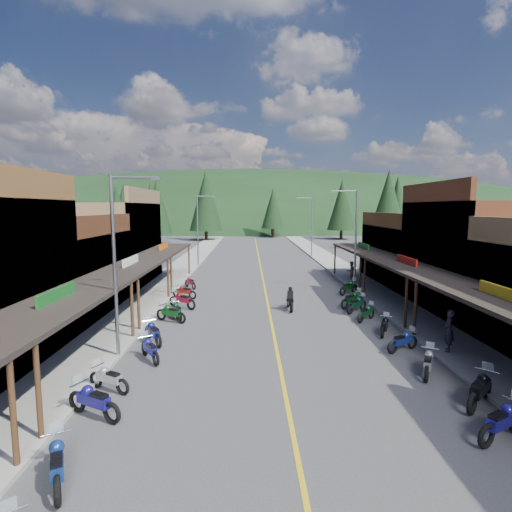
{
  "coord_description": "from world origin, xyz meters",
  "views": [
    {
      "loc": [
        -1.28,
        -23.13,
        6.64
      ],
      "look_at": [
        -0.76,
        6.75,
        3.0
      ],
      "focal_mm": 28.0,
      "sensor_mm": 36.0,
      "label": 1
    }
  ],
  "objects_px": {
    "shop_east_2": "(487,257)",
    "pedestrian_east_b": "(351,271)",
    "streetlight_3": "(311,224)",
    "rider_on_bike": "(290,300)",
    "pine_10": "(157,207)",
    "bike_west_9": "(182,299)",
    "bike_west_6": "(153,331)",
    "bike_east_3": "(480,388)",
    "pine_5": "(397,202)",
    "bike_east_6": "(385,325)",
    "streetlight_0": "(118,258)",
    "bike_west_4": "(109,377)",
    "pine_6": "(465,208)",
    "bike_west_5": "(150,348)",
    "bike_west_3": "(93,399)",
    "pine_9": "(397,209)",
    "shop_west_2": "(50,274)",
    "bike_east_10": "(349,287)",
    "bike_west_11": "(190,282)",
    "pine_2": "(206,201)",
    "bike_east_2": "(503,420)",
    "streetlight_1": "(199,227)",
    "bike_west_10": "(184,291)",
    "bike_west_8": "(177,309)",
    "bike_east_4": "(428,362)",
    "pine_0": "(65,208)",
    "bike_east_7": "(366,312)",
    "pine_7": "(124,205)",
    "bike_east_5": "(403,340)",
    "streetlight_2": "(354,235)",
    "pine_4": "(342,205)",
    "shop_east_3": "(421,255)",
    "pine_8": "(117,212)",
    "pine_11": "(388,204)",
    "bike_west_2": "(57,461)",
    "pine_3": "(273,208)",
    "bike_west_7": "(171,312)"
  },
  "relations": [
    {
      "from": "shop_west_2",
      "to": "bike_east_6",
      "type": "height_order",
      "value": "shop_west_2"
    },
    {
      "from": "streetlight_1",
      "to": "pine_5",
      "type": "height_order",
      "value": "pine_5"
    },
    {
      "from": "streetlight_2",
      "to": "bike_west_5",
      "type": "bearing_deg",
      "value": -131.22
    },
    {
      "from": "streetlight_0",
      "to": "pine_0",
      "type": "distance_m",
      "value": 75.63
    },
    {
      "from": "streetlight_0",
      "to": "bike_east_7",
      "type": "bearing_deg",
      "value": 24.07
    },
    {
      "from": "shop_east_2",
      "to": "pine_6",
      "type": "relative_size",
      "value": 0.99
    },
    {
      "from": "streetlight_3",
      "to": "rider_on_bike",
      "type": "relative_size",
      "value": 3.77
    },
    {
      "from": "streetlight_3",
      "to": "pine_7",
      "type": "height_order",
      "value": "pine_7"
    },
    {
      "from": "pine_2",
      "to": "bike_east_2",
      "type": "xyz_separation_m",
      "value": [
        15.94,
        -70.53,
        -7.36
      ]
    },
    {
      "from": "pine_9",
      "to": "bike_west_8",
      "type": "xyz_separation_m",
      "value": [
        -29.64,
        -44.67,
        -5.83
      ]
    },
    {
      "from": "bike_west_11",
      "to": "pedestrian_east_b",
      "type": "distance_m",
      "value": 14.07
    },
    {
      "from": "pine_0",
      "to": "bike_west_4",
      "type": "relative_size",
      "value": 5.89
    },
    {
      "from": "bike_west_3",
      "to": "bike_east_2",
      "type": "relative_size",
      "value": 1.0
    },
    {
      "from": "streetlight_0",
      "to": "bike_west_4",
      "type": "bearing_deg",
      "value": -80.0
    },
    {
      "from": "pine_6",
      "to": "pine_11",
      "type": "xyz_separation_m",
      "value": [
        -26.0,
        -26.0,
        0.7
      ]
    },
    {
      "from": "pine_9",
      "to": "bike_east_6",
      "type": "distance_m",
      "value": 51.65
    },
    {
      "from": "bike_west_10",
      "to": "bike_east_10",
      "type": "relative_size",
      "value": 0.91
    },
    {
      "from": "pine_11",
      "to": "bike_west_3",
      "type": "distance_m",
      "value": 56.04
    },
    {
      "from": "pine_9",
      "to": "bike_west_8",
      "type": "bearing_deg",
      "value": -123.57
    },
    {
      "from": "pine_10",
      "to": "bike_west_9",
      "type": "bearing_deg",
      "value": -75.43
    },
    {
      "from": "streetlight_2",
      "to": "bike_west_4",
      "type": "distance_m",
      "value": 22.15
    },
    {
      "from": "pine_3",
      "to": "pine_9",
      "type": "bearing_deg",
      "value": -46.4
    },
    {
      "from": "streetlight_0",
      "to": "pine_9",
      "type": "relative_size",
      "value": 0.74
    },
    {
      "from": "bike_east_6",
      "to": "pine_2",
      "type": "bearing_deg",
      "value": 130.86
    },
    {
      "from": "pine_5",
      "to": "bike_east_6",
      "type": "height_order",
      "value": "pine_5"
    },
    {
      "from": "bike_east_10",
      "to": "pedestrian_east_b",
      "type": "distance_m",
      "value": 5.01
    },
    {
      "from": "pine_4",
      "to": "shop_east_3",
      "type": "bearing_deg",
      "value": -94.98
    },
    {
      "from": "pine_9",
      "to": "bike_west_2",
      "type": "distance_m",
      "value": 66.55
    },
    {
      "from": "streetlight_0",
      "to": "bike_east_7",
      "type": "relative_size",
      "value": 4.31
    },
    {
      "from": "bike_west_6",
      "to": "shop_west_2",
      "type": "bearing_deg",
      "value": 111.07
    },
    {
      "from": "bike_west_3",
      "to": "bike_west_5",
      "type": "height_order",
      "value": "bike_west_3"
    },
    {
      "from": "bike_east_4",
      "to": "bike_west_10",
      "type": "bearing_deg",
      "value": 158.85
    },
    {
      "from": "pine_2",
      "to": "bike_east_10",
      "type": "relative_size",
      "value": 6.5
    },
    {
      "from": "bike_west_2",
      "to": "bike_west_7",
      "type": "distance_m",
      "value": 13.75
    },
    {
      "from": "streetlight_2",
      "to": "pine_9",
      "type": "distance_m",
      "value": 40.78
    },
    {
      "from": "bike_east_3",
      "to": "bike_east_4",
      "type": "relative_size",
      "value": 1.12
    },
    {
      "from": "bike_west_6",
      "to": "bike_east_3",
      "type": "height_order",
      "value": "bike_east_3"
    },
    {
      "from": "pine_7",
      "to": "bike_east_5",
      "type": "relative_size",
      "value": 6.6
    },
    {
      "from": "bike_west_2",
      "to": "bike_west_7",
      "type": "bearing_deg",
      "value": 64.82
    },
    {
      "from": "shop_west_2",
      "to": "bike_east_10",
      "type": "height_order",
      "value": "shop_west_2"
    },
    {
      "from": "pine_9",
      "to": "pine_11",
      "type": "height_order",
      "value": "pine_11"
    },
    {
      "from": "bike_west_3",
      "to": "bike_west_6",
      "type": "xyz_separation_m",
      "value": [
        0.21,
        6.98,
        -0.01
      ]
    },
    {
      "from": "pine_6",
      "to": "bike_west_5",
      "type": "relative_size",
      "value": 5.56
    },
    {
      "from": "streetlight_0",
      "to": "pine_6",
      "type": "height_order",
      "value": "pine_6"
    },
    {
      "from": "shop_east_2",
      "to": "pedestrian_east_b",
      "type": "relative_size",
      "value": 6.12
    },
    {
      "from": "streetlight_1",
      "to": "bike_west_10",
      "type": "xyz_separation_m",
      "value": [
        0.92,
        -16.34,
        -3.9
      ]
    },
    {
      "from": "pine_2",
      "to": "pine_10",
      "type": "bearing_deg",
      "value": -135.0
    },
    {
      "from": "pine_9",
      "to": "bike_east_10",
      "type": "distance_m",
      "value": 42.5
    },
    {
      "from": "bike_west_6",
      "to": "bike_west_8",
      "type": "relative_size",
      "value": 1.11
    },
    {
      "from": "pine_8",
      "to": "bike_west_9",
      "type": "height_order",
      "value": "pine_8"
    }
  ]
}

